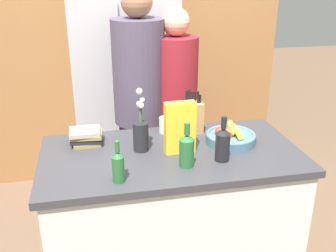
{
  "coord_description": "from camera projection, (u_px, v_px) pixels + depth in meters",
  "views": [
    {
      "loc": [
        -0.43,
        -1.94,
        1.89
      ],
      "look_at": [
        0.0,
        0.09,
        1.04
      ],
      "focal_mm": 42.0,
      "sensor_mm": 36.0,
      "label": 1
    }
  ],
  "objects": [
    {
      "name": "bottle_wine",
      "position": [
        223.0,
        143.0,
        2.08
      ],
      "size": [
        0.08,
        0.08,
        0.25
      ],
      "color": "black",
      "rests_on": "kitchen_island"
    },
    {
      "name": "bottle_oil",
      "position": [
        118.0,
        166.0,
        1.87
      ],
      "size": [
        0.06,
        0.06,
        0.21
      ],
      "color": "#286633",
      "rests_on": "kitchen_island"
    },
    {
      "name": "flower_vase",
      "position": [
        141.0,
        132.0,
        2.18
      ],
      "size": [
        0.09,
        0.09,
        0.36
      ],
      "color": "#232328",
      "rests_on": "kitchen_island"
    },
    {
      "name": "coffee_mug",
      "position": [
        165.0,
        125.0,
        2.44
      ],
      "size": [
        0.08,
        0.11,
        0.1
      ],
      "color": "silver",
      "rests_on": "kitchen_island"
    },
    {
      "name": "cereal_box",
      "position": [
        180.0,
        128.0,
        2.15
      ],
      "size": [
        0.17,
        0.07,
        0.29
      ],
      "color": "yellow",
      "rests_on": "kitchen_island"
    },
    {
      "name": "back_wall_wood",
      "position": [
        134.0,
        37.0,
        3.48
      ],
      "size": [
        2.65,
        0.12,
        2.6
      ],
      "color": "#9E6B3D",
      "rests_on": "ground_plane"
    },
    {
      "name": "refrigerator",
      "position": [
        124.0,
        81.0,
        3.24
      ],
      "size": [
        0.82,
        0.63,
        2.0
      ],
      "color": "#B7B7BC",
      "rests_on": "ground_plane"
    },
    {
      "name": "knife_block",
      "position": [
        193.0,
        117.0,
        2.43
      ],
      "size": [
        0.11,
        0.1,
        0.28
      ],
      "color": "tan",
      "rests_on": "kitchen_island"
    },
    {
      "name": "fruit_bowl",
      "position": [
        230.0,
        137.0,
        2.31
      ],
      "size": [
        0.29,
        0.29,
        0.1
      ],
      "color": "slate",
      "rests_on": "kitchen_island"
    },
    {
      "name": "person_in_blue",
      "position": [
        175.0,
        110.0,
        2.83
      ],
      "size": [
        0.32,
        0.32,
        1.64
      ],
      "rotation": [
        0.0,
        0.0,
        -0.36
      ],
      "color": "#383842",
      "rests_on": "ground_plane"
    },
    {
      "name": "book_stack",
      "position": [
        86.0,
        136.0,
        2.29
      ],
      "size": [
        0.19,
        0.16,
        0.09
      ],
      "color": "#99844C",
      "rests_on": "kitchen_island"
    },
    {
      "name": "kitchen_island",
      "position": [
        171.0,
        220.0,
        2.38
      ],
      "size": [
        1.45,
        0.76,
        0.92
      ],
      "color": "silver",
      "rests_on": "ground_plane"
    },
    {
      "name": "bottle_vinegar",
      "position": [
        187.0,
        149.0,
        2.02
      ],
      "size": [
        0.08,
        0.08,
        0.24
      ],
      "color": "#286633",
      "rests_on": "kitchen_island"
    },
    {
      "name": "person_at_sink",
      "position": [
        140.0,
        102.0,
        2.76
      ],
      "size": [
        0.36,
        0.36,
        1.78
      ],
      "rotation": [
        0.0,
        0.0,
        -0.22
      ],
      "color": "#383842",
      "rests_on": "ground_plane"
    }
  ]
}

